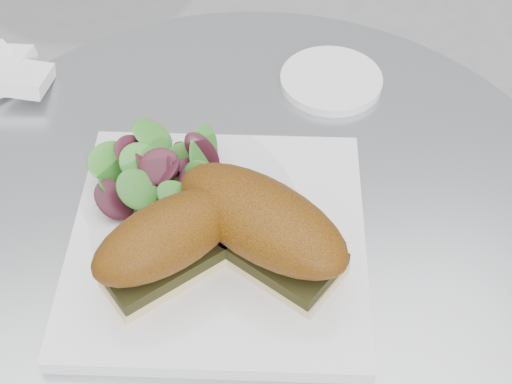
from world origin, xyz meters
TOP-DOWN VIEW (x-y plane):
  - table at (0.00, 0.00)m, footprint 0.70×0.70m
  - plate at (-0.04, -0.04)m, footprint 0.33×0.33m
  - sandwich_left at (-0.09, -0.07)m, footprint 0.16×0.12m
  - sandwich_right at (-0.00, -0.07)m, footprint 0.18×0.18m
  - salad at (-0.08, 0.03)m, footprint 0.11×0.11m
  - napkin at (-0.25, 0.24)m, footprint 0.13×0.13m
  - saucer at (0.13, 0.18)m, footprint 0.12×0.12m

SIDE VIEW (x-z plane):
  - table at x=0.00m, z-range 0.12..0.85m
  - saucer at x=0.13m, z-range 0.73..0.74m
  - plate at x=-0.04m, z-range 0.73..0.75m
  - napkin at x=-0.25m, z-range 0.73..0.75m
  - salad at x=-0.08m, z-range 0.75..0.80m
  - sandwich_left at x=-0.09m, z-range 0.75..0.83m
  - sandwich_right at x=0.00m, z-range 0.75..0.83m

